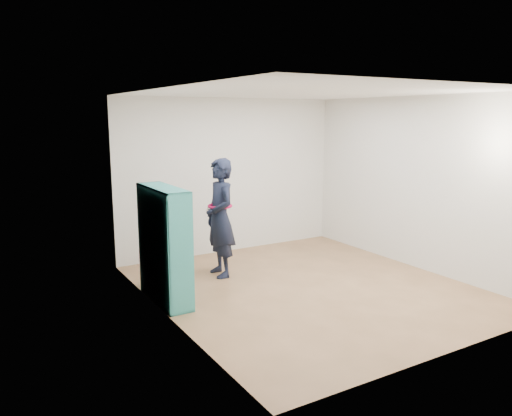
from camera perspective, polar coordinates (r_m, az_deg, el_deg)
floor at (r=6.92m, az=5.96°, el=-9.03°), size 4.50×4.50×0.00m
ceiling at (r=6.53m, az=6.41°, el=13.02°), size 4.50×4.50×0.00m
wall_left at (r=5.64m, az=-10.31°, el=0.07°), size 0.02×4.50×2.60m
wall_right at (r=7.95m, az=17.82°, el=2.73°), size 0.02×4.50×2.60m
wall_back at (r=8.49m, az=-2.97°, el=3.68°), size 4.00×0.02×2.60m
wall_front at (r=5.01m, az=21.76°, el=-1.82°), size 4.00×0.02×2.60m
bookshelf at (r=6.31m, az=-10.61°, el=-4.34°), size 0.32×1.09×1.45m
person at (r=7.20m, az=-4.13°, el=-1.12°), size 0.45×0.65×1.72m
smartphone at (r=7.21m, az=-5.45°, el=-0.21°), size 0.04×0.11×0.14m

